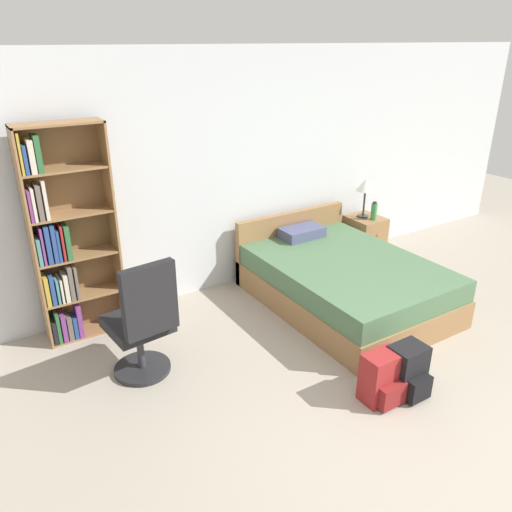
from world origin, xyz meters
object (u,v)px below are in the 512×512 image
Objects in this scene: table_lamp at (366,187)px; backpack_black at (408,371)px; bed at (342,280)px; office_chair at (143,324)px; nightstand at (364,238)px; backpack_red at (382,379)px; bookshelf at (64,244)px; water_bottle at (374,211)px.

table_lamp is 2.84m from backpack_black.
bed is 2.28m from office_chair.
backpack_black is at bearing -37.57° from office_chair.
office_chair is 3.44m from table_lamp.
table_lamp is (-0.02, 0.04, 0.68)m from nightstand.
nightstand is 1.13× the size of table_lamp.
backpack_red is at bearing 168.97° from backpack_black.
bed is at bearing -18.34° from bookshelf.
office_chair is at bearing -71.54° from bookshelf.
bookshelf is at bearing 131.45° from backpack_black.
nightstand reaches higher than backpack_red.
backpack_red is (-1.81, -2.19, -0.76)m from table_lamp.
backpack_red is (1.47, -1.26, -0.32)m from office_chair.
water_bottle is 2.79m from backpack_red.
office_chair is at bearing -164.84° from nightstand.
table_lamp is at bearing 103.12° from water_bottle.
bed reaches higher than backpack_red.
backpack_black is (-1.59, -2.20, -0.08)m from nightstand.
table_lamp reaches higher than nightstand.
backpack_black is at bearing -125.13° from table_lamp.
nightstand is at bearing -62.15° from table_lamp.
backpack_black is (2.03, -2.30, -0.75)m from bookshelf.
water_bottle reaches higher than backpack_red.
bed is 4.88× the size of backpack_black.
backpack_red is (-0.79, -1.40, -0.07)m from bed.
bookshelf is at bearing 178.97° from table_lamp.
backpack_red is (-1.83, -2.16, -0.08)m from nightstand.
bookshelf is 8.65× the size of water_bottle.
office_chair is 4.73× the size of water_bottle.
bookshelf is 3.16m from backpack_black.
backpack_red is at bearing -132.04° from water_bottle.
bed is at bearing 3.39° from office_chair.
bed is 1.55m from backpack_black.
table_lamp reaches higher than backpack_black.
bookshelf is 3.61m from table_lamp.
bed is at bearing -148.45° from water_bottle.
nightstand is at bearing 15.16° from office_chair.
backpack_red is at bearing -51.44° from bookshelf.
water_bottle reaches higher than backpack_black.
backpack_black is at bearing -111.07° from bed.
table_lamp reaches higher than water_bottle.
nightstand is 1.31× the size of backpack_black.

